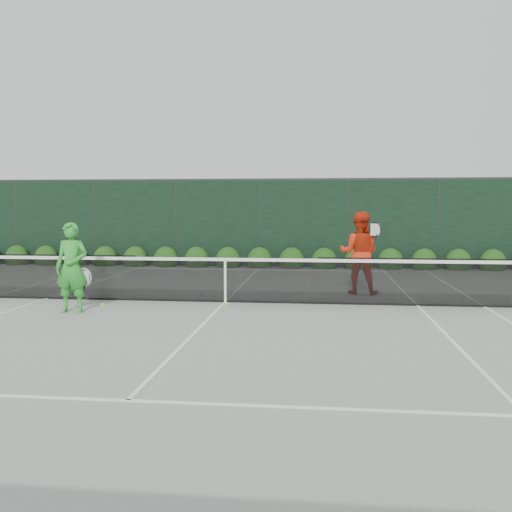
# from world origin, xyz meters

# --- Properties ---
(ground) EXTENTS (80.00, 80.00, 0.00)m
(ground) POSITION_xyz_m (0.00, 0.00, 0.00)
(ground) COLOR gray
(ground) RESTS_ON ground
(tennis_net) EXTENTS (12.90, 0.10, 1.07)m
(tennis_net) POSITION_xyz_m (-0.02, 0.00, 0.53)
(tennis_net) COLOR black
(tennis_net) RESTS_ON ground
(player_woman) EXTENTS (0.68, 0.43, 1.79)m
(player_woman) POSITION_xyz_m (-2.82, -1.49, 0.89)
(player_woman) COLOR green
(player_woman) RESTS_ON ground
(player_man) EXTENTS (1.07, 0.90, 1.97)m
(player_man) POSITION_xyz_m (2.99, 1.58, 0.99)
(player_man) COLOR red
(player_man) RESTS_ON ground
(court_lines) EXTENTS (11.03, 23.83, 0.01)m
(court_lines) POSITION_xyz_m (0.00, 0.00, 0.01)
(court_lines) COLOR white
(court_lines) RESTS_ON ground
(windscreen_fence) EXTENTS (32.00, 21.07, 3.06)m
(windscreen_fence) POSITION_xyz_m (0.00, -2.71, 1.51)
(windscreen_fence) COLOR black
(windscreen_fence) RESTS_ON ground
(hedge_row) EXTENTS (31.66, 0.65, 0.94)m
(hedge_row) POSITION_xyz_m (-0.00, 7.15, 0.23)
(hedge_row) COLOR #12360E
(hedge_row) RESTS_ON ground
(tennis_balls) EXTENTS (2.67, 1.73, 0.07)m
(tennis_balls) POSITION_xyz_m (-1.04, -0.11, 0.03)
(tennis_balls) COLOR #E7F536
(tennis_balls) RESTS_ON ground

